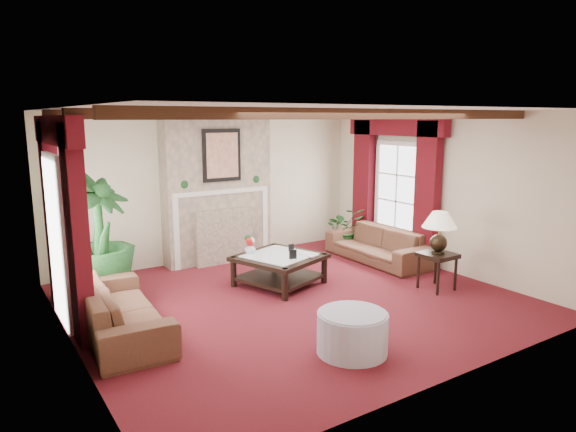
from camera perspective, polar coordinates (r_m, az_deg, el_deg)
floor at (r=7.53m, az=0.85°, el=-9.32°), size 6.00×6.00×0.00m
ceiling at (r=7.06m, az=0.91°, el=11.70°), size 6.00×6.00×0.00m
back_wall at (r=9.55m, az=-8.39°, el=3.25°), size 6.00×0.02×2.70m
left_wall at (r=6.06m, az=-23.37°, el=-1.92°), size 0.02×5.50×2.70m
right_wall at (r=9.17m, az=16.64°, el=2.60°), size 0.02×5.50×2.70m
ceiling_beams at (r=7.06m, az=0.91°, el=11.21°), size 6.00×3.00×0.12m
fireplace at (r=9.29m, az=-8.09°, el=11.40°), size 2.00×0.52×2.70m
french_door_left at (r=6.94m, az=-25.06°, el=5.99°), size 0.10×1.10×2.16m
french_door_right at (r=9.75m, az=12.27°, el=7.88°), size 0.10×1.10×2.16m
curtains_left at (r=6.94m, az=-24.43°, el=9.52°), size 0.20×2.40×2.55m
curtains_right at (r=9.66m, az=11.91°, el=10.37°), size 0.20×2.40×2.55m
sofa_left at (r=6.61m, az=-18.18°, el=-8.89°), size 2.26×0.93×0.85m
sofa_right at (r=9.53m, az=9.89°, el=-2.57°), size 2.11×0.66×0.82m
potted_palm at (r=7.99m, az=-20.20°, el=-4.95°), size 2.83×2.84×1.02m
small_plant at (r=10.30m, az=6.26°, el=-1.88°), size 1.26×1.30×0.67m
coffee_table at (r=8.12m, az=-0.96°, el=-6.03°), size 1.49×1.49×0.48m
side_table at (r=8.22m, az=16.21°, el=-5.91°), size 0.59×0.59×0.57m
ottoman at (r=5.92m, az=7.15°, el=-12.77°), size 0.80×0.80×0.46m
table_lamp at (r=8.07m, az=16.44°, el=-1.71°), size 0.52×0.52×0.66m
flower_vase at (r=8.15m, az=-4.23°, el=-3.61°), size 0.29×0.30×0.17m
book at (r=7.94m, az=1.90°, el=-3.63°), size 0.20×0.11×0.26m
photo_frame_a at (r=7.80m, az=0.55°, el=-4.31°), size 0.11×0.07×0.15m
photo_frame_b at (r=8.28m, az=0.35°, el=-3.54°), size 0.09×0.03×0.12m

